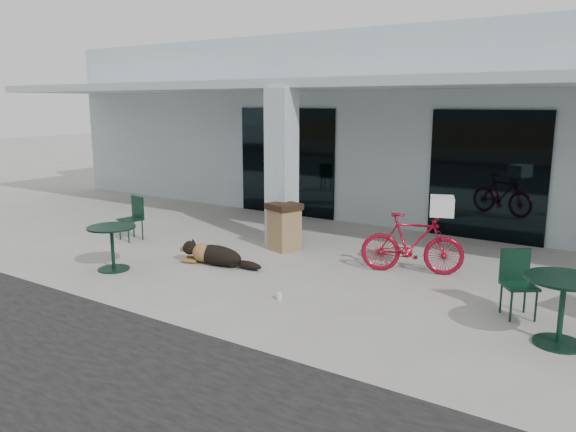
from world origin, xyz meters
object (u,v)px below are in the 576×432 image
Objects in this scene: cafe_table_far at (561,311)px; cafe_chair_far_a at (519,285)px; dog at (217,254)px; cafe_table_near at (113,248)px; bicycle at (412,244)px; cafe_chair_near at (131,219)px; trash_receptacle at (284,227)px.

cafe_table_far is 0.89m from cafe_chair_far_a.
cafe_chair_far_a reaches higher than dog.
cafe_chair_far_a is (4.99, 0.37, 0.25)m from dog.
cafe_chair_far_a is at bearing 133.20° from cafe_table_far.
cafe_table_near is (-1.29, -1.23, 0.18)m from dog.
cafe_chair_far_a is at bearing -139.47° from bicycle.
cafe_table_far is at bearing -144.34° from bicycle.
dog is at bearing 0.54° from cafe_chair_near.
dog is 5.61m from cafe_table_far.
trash_receptacle is at bearing 130.25° from cafe_chair_far_a.
trash_receptacle is (1.70, 2.75, 0.08)m from cafe_table_near.
bicycle is at bearing 31.92° from cafe_table_near.
cafe_table_near is at bearing 102.01° from bicycle.
cafe_table_far is (6.89, 0.95, 0.03)m from cafe_table_near.
cafe_table_far is (2.56, -1.75, -0.09)m from bicycle.
bicycle reaches higher than cafe_table_near.
cafe_chair_far_a is 4.73m from trash_receptacle.
cafe_chair_near reaches higher than dog.
trash_receptacle is (-2.64, 0.05, -0.05)m from bicycle.
trash_receptacle is at bearing 69.00° from bicycle.
cafe_chair_far_a reaches higher than cafe_table_near.
cafe_table_near is (-4.33, -2.70, -0.13)m from bicycle.
bicycle is 3.10m from cafe_table_far.
cafe_chair_far_a is (7.72, -0.03, -0.00)m from cafe_chair_near.
cafe_chair_near is 8.35m from cafe_table_far.
trash_receptacle reaches higher than cafe_table_near.
bicycle is 1.91× the size of cafe_table_far.
cafe_chair_near reaches higher than cafe_chair_far_a.
bicycle is at bearing -1.09° from trash_receptacle.
dog is 2.77m from cafe_chair_near.
cafe_table_far is at bearing -17.63° from dog.
trash_receptacle is at bearing 60.47° from dog.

